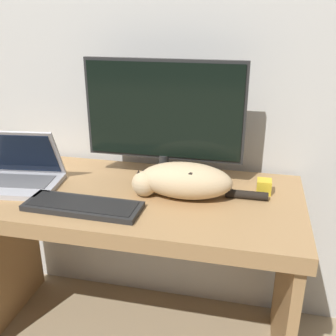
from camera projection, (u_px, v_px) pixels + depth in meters
The scene contains 7 objects.
wall_back at pixel (151, 39), 1.67m from camera, with size 6.40×0.06×2.60m.
desk at pixel (130, 228), 1.60m from camera, with size 1.35×0.63×0.75m.
monitor at pixel (164, 119), 1.56m from camera, with size 0.64×0.21×0.49m.
laptop at pixel (18, 175), 1.58m from camera, with size 0.36×0.28×0.23m.
external_keyboard at pixel (83, 206), 1.40m from camera, with size 0.43×0.15×0.02m.
cat at pixel (183, 180), 1.48m from camera, with size 0.51×0.18×0.13m.
small_toy at pixel (264, 187), 1.52m from camera, with size 0.06×0.06×0.06m.
Camera 1 is at (0.46, -1.01, 1.41)m, focal length 42.00 mm.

